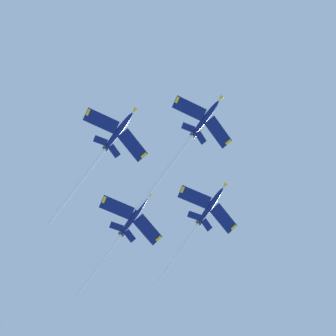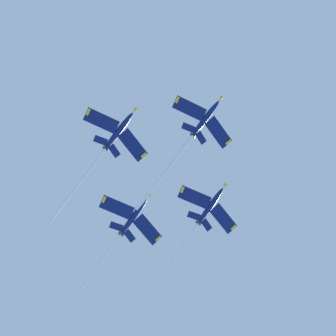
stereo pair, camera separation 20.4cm
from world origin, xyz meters
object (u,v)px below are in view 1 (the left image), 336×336
at_px(jet_lead, 191,138).
at_px(jet_right_wing, 107,146).
at_px(jet_slot, 127,226).
at_px(jet_left_wing, 205,214).

distance_m(jet_lead, jet_right_wing, 22.93).
height_order(jet_lead, jet_right_wing, jet_lead).
bearing_deg(jet_slot, jet_lead, -69.43).
xyz_separation_m(jet_lead, jet_right_wing, (-21.01, 7.15, -5.78)).
distance_m(jet_left_wing, jet_right_wing, 33.17).
relative_size(jet_right_wing, jet_slot, 1.13).
bearing_deg(jet_lead, jet_left_wing, 60.38).
height_order(jet_right_wing, jet_slot, jet_right_wing).
distance_m(jet_lead, jet_slot, 29.42).
bearing_deg(jet_right_wing, jet_slot, 58.05).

